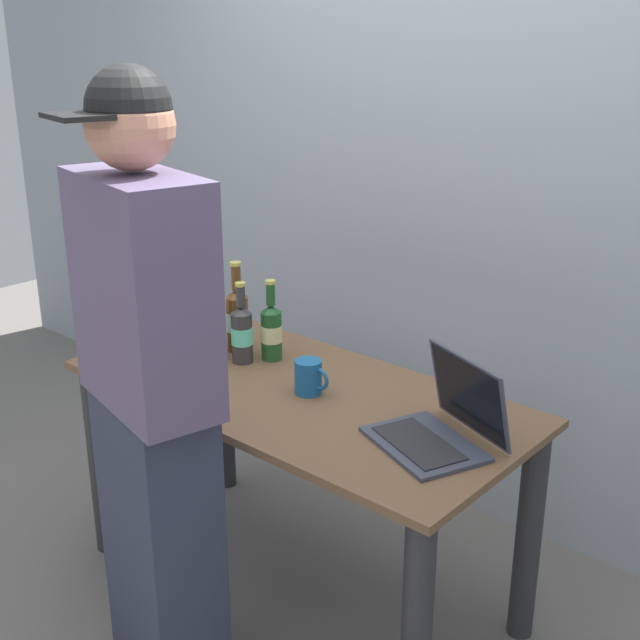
# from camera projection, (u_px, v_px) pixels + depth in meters

# --- Properties ---
(ground_plane) EXTENTS (8.00, 8.00, 0.00)m
(ground_plane) POSITION_uv_depth(u_px,v_px,m) (298.00, 586.00, 2.77)
(ground_plane) COLOR slate
(ground_plane) RESTS_ON ground
(desk) EXTENTS (1.48, 0.71, 0.74)m
(desk) POSITION_uv_depth(u_px,v_px,m) (296.00, 434.00, 2.58)
(desk) COLOR brown
(desk) RESTS_ON ground
(laptop) EXTENTS (0.40, 0.38, 0.24)m
(laptop) POSITION_uv_depth(u_px,v_px,m) (442.00, 424.00, 2.18)
(laptop) COLOR #383D4C
(laptop) RESTS_ON desk
(beer_bottle_green) EXTENTS (0.07, 0.07, 0.28)m
(beer_bottle_green) POSITION_uv_depth(u_px,v_px,m) (242.00, 332.00, 2.70)
(beer_bottle_green) COLOR #333333
(beer_bottle_green) RESTS_ON desk
(beer_bottle_dark) EXTENTS (0.08, 0.08, 0.32)m
(beer_bottle_dark) POSITION_uv_depth(u_px,v_px,m) (237.00, 318.00, 2.79)
(beer_bottle_dark) COLOR brown
(beer_bottle_dark) RESTS_ON desk
(beer_bottle_brown) EXTENTS (0.07, 0.07, 0.28)m
(beer_bottle_brown) POSITION_uv_depth(u_px,v_px,m) (271.00, 330.00, 2.72)
(beer_bottle_brown) COLOR #1E5123
(beer_bottle_brown) RESTS_ON desk
(beer_bottle_amber) EXTENTS (0.07, 0.07, 0.27)m
(beer_bottle_amber) POSITION_uv_depth(u_px,v_px,m) (212.00, 329.00, 2.73)
(beer_bottle_amber) COLOR #472B14
(beer_bottle_amber) RESTS_ON desk
(person_figure) EXTENTS (0.48, 0.35, 1.73)m
(person_figure) POSITION_uv_depth(u_px,v_px,m) (151.00, 403.00, 2.10)
(person_figure) COLOR #2D3347
(person_figure) RESTS_ON ground
(coffee_mug) EXTENTS (0.12, 0.08, 0.11)m
(coffee_mug) POSITION_uv_depth(u_px,v_px,m) (309.00, 377.00, 2.47)
(coffee_mug) COLOR #19598C
(coffee_mug) RESTS_ON desk
(back_wall) EXTENTS (6.00, 0.10, 2.60)m
(back_wall) POSITION_uv_depth(u_px,v_px,m) (456.00, 175.00, 2.96)
(back_wall) COLOR #99A3AD
(back_wall) RESTS_ON ground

